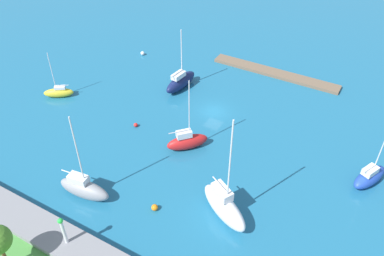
% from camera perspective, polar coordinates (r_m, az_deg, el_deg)
% --- Properties ---
extents(water, '(160.00, 160.00, 0.00)m').
position_cam_1_polar(water, '(61.67, 3.18, 2.39)').
color(water, '#1E668C').
rests_on(water, ground).
extents(pier_dock, '(22.80, 2.53, 0.52)m').
position_cam_1_polar(pier_dock, '(72.27, 11.85, 7.76)').
color(pier_dock, brown).
rests_on(pier_dock, ground).
extents(breakwater, '(63.93, 3.87, 1.38)m').
position_cam_1_polar(breakwater, '(44.38, -15.47, -17.09)').
color(breakwater, gray).
rests_on(breakwater, ground).
extents(harbor_beacon, '(0.56, 0.56, 3.73)m').
position_cam_1_polar(harbor_beacon, '(43.18, -18.12, -13.67)').
color(harbor_beacon, silver).
rests_on(harbor_beacon, breakwater).
extents(sailboat_navy_by_breakwater, '(2.83, 7.39, 10.39)m').
position_cam_1_polar(sailboat_navy_by_breakwater, '(66.43, -1.66, 6.73)').
color(sailboat_navy_by_breakwater, '#141E4C').
rests_on(sailboat_navy_by_breakwater, water).
extents(sailboat_blue_off_beacon, '(4.16, 5.98, 10.02)m').
position_cam_1_polar(sailboat_blue_off_beacon, '(54.04, 24.21, -6.38)').
color(sailboat_blue_off_beacon, '#2347B2').
rests_on(sailboat_blue_off_beacon, water).
extents(sailboat_white_far_south, '(7.57, 5.55, 14.16)m').
position_cam_1_polar(sailboat_white_far_south, '(45.66, 4.65, -11.11)').
color(sailboat_white_far_south, white).
rests_on(sailboat_white_far_south, water).
extents(sailboat_yellow_center_basin, '(4.72, 3.88, 8.00)m').
position_cam_1_polar(sailboat_yellow_center_basin, '(67.98, -18.66, 4.90)').
color(sailboat_yellow_center_basin, yellow).
rests_on(sailboat_yellow_center_basin, water).
extents(sailboat_gray_mid_basin, '(6.87, 2.81, 12.12)m').
position_cam_1_polar(sailboat_gray_mid_basin, '(49.44, -15.33, -8.37)').
color(sailboat_gray_mid_basin, gray).
rests_on(sailboat_gray_mid_basin, water).
extents(sailboat_red_far_north, '(5.19, 5.48, 10.86)m').
position_cam_1_polar(sailboat_red_far_north, '(54.09, -0.71, -1.91)').
color(sailboat_red_far_north, red).
rests_on(sailboat_red_far_north, water).
extents(mooring_buoy_white, '(0.76, 0.76, 0.76)m').
position_cam_1_polar(mooring_buoy_white, '(77.52, -7.14, 10.64)').
color(mooring_buoy_white, white).
rests_on(mooring_buoy_white, water).
extents(mooring_buoy_red, '(0.62, 0.62, 0.62)m').
position_cam_1_polar(mooring_buoy_red, '(58.97, -8.12, 0.44)').
color(mooring_buoy_red, red).
rests_on(mooring_buoy_red, water).
extents(mooring_buoy_orange, '(0.78, 0.78, 0.78)m').
position_cam_1_polar(mooring_buoy_orange, '(47.20, -5.41, -11.34)').
color(mooring_buoy_orange, orange).
rests_on(mooring_buoy_orange, water).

